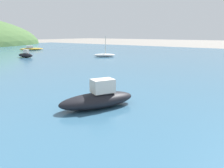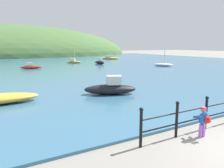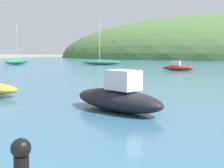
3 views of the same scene
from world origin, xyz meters
The scene contains 4 objects.
boat_far_right centered at (-0.13, 7.71, 0.46)m, with size 3.20×2.24×1.10m.
boat_nearest_quay centered at (15.85, 36.49, 0.35)m, with size 3.96×3.04×0.77m.
boat_blue_hull centered at (8.56, 26.57, 0.41)m, with size 0.98×2.39×0.96m.
boat_green_fishing centered at (14.76, 19.37, 0.31)m, with size 2.34×2.69×2.53m.
Camera 1 is at (-6.26, 2.44, 2.90)m, focal length 35.00 mm.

